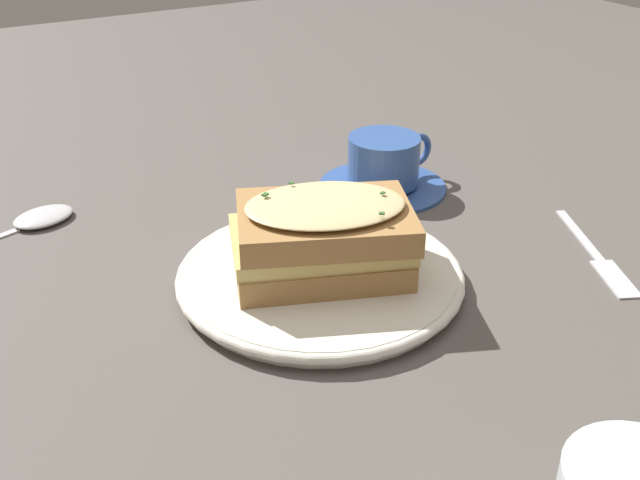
% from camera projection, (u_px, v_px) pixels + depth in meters
% --- Properties ---
extents(ground_plane, '(2.40, 2.40, 0.00)m').
position_uv_depth(ground_plane, '(354.00, 281.00, 0.68)').
color(ground_plane, '#514C47').
extents(dinner_plate, '(0.26, 0.26, 0.02)m').
position_uv_depth(dinner_plate, '(320.00, 276.00, 0.67)').
color(dinner_plate, silver).
rests_on(dinner_plate, ground_plane).
extents(sandwich, '(0.18, 0.16, 0.07)m').
position_uv_depth(sandwich, '(322.00, 236.00, 0.65)').
color(sandwich, '#A37542').
rests_on(sandwich, dinner_plate).
extents(teacup_with_saucer, '(0.14, 0.14, 0.06)m').
position_uv_depth(teacup_with_saucer, '(384.00, 167.00, 0.84)').
color(teacup_with_saucer, '#33569E').
rests_on(teacup_with_saucer, ground_plane).
extents(fork, '(0.09, 0.16, 0.00)m').
position_uv_depth(fork, '(601.00, 260.00, 0.71)').
color(fork, silver).
rests_on(fork, ground_plane).
extents(spoon, '(0.18, 0.08, 0.01)m').
position_uv_depth(spoon, '(35.00, 220.00, 0.77)').
color(spoon, silver).
rests_on(spoon, ground_plane).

